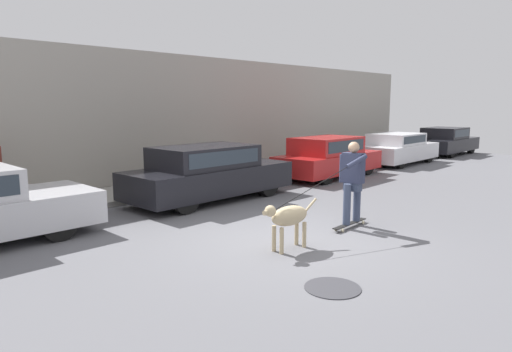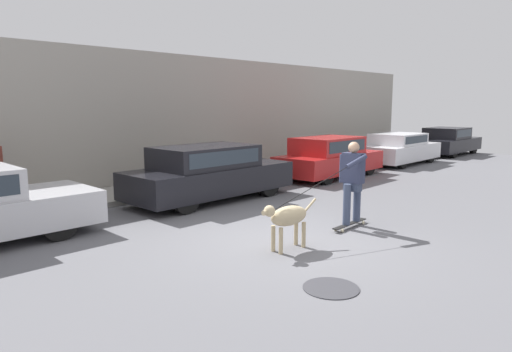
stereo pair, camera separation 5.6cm
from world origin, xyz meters
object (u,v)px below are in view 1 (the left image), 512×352
at_px(parked_car_2, 328,158).
at_px(parked_car_4, 445,141).
at_px(dog, 288,217).
at_px(skateboarder, 352,179).
at_px(parked_car_3, 397,149).
at_px(parked_car_1, 209,173).

distance_m(parked_car_2, parked_car_4, 9.70).
relative_size(dog, skateboarder, 0.43).
xyz_separation_m(parked_car_3, parked_car_4, (4.89, -0.00, 0.01)).
xyz_separation_m(parked_car_1, dog, (-1.65, -4.00, -0.13)).
relative_size(parked_car_2, dog, 3.43).
xyz_separation_m(parked_car_4, skateboarder, (-14.55, -3.98, 0.33)).
relative_size(parked_car_1, parked_car_2, 1.06).
bearing_deg(dog, parked_car_4, -161.49).
bearing_deg(parked_car_2, dog, -151.43).
height_order(parked_car_1, parked_car_3, parked_car_1).
bearing_deg(parked_car_3, parked_car_4, -1.05).
xyz_separation_m(parked_car_2, skateboarder, (-4.85, -3.97, 0.30)).
xyz_separation_m(parked_car_2, parked_car_4, (9.70, 0.00, -0.03)).
relative_size(parked_car_2, skateboarder, 1.46).
relative_size(parked_car_4, dog, 3.44).
distance_m(parked_car_1, parked_car_3, 9.96).
height_order(parked_car_3, parked_car_4, parked_car_4).
distance_m(parked_car_2, parked_car_3, 4.81).
relative_size(parked_car_3, parked_car_4, 0.98).
bearing_deg(parked_car_4, parked_car_2, 179.10).
height_order(parked_car_2, skateboarder, skateboarder).
height_order(parked_car_3, dog, parked_car_3).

